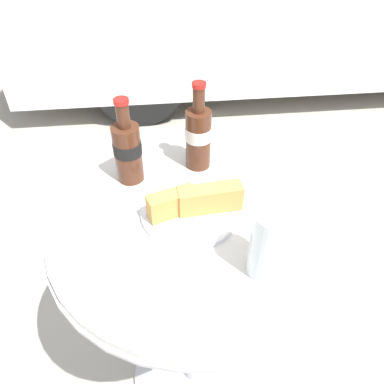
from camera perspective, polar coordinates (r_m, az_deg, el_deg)
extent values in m
plane|color=#A8A093|center=(1.48, 0.15, -25.91)|extent=(30.00, 30.00, 0.00)
cylinder|color=#B7B7BC|center=(1.47, 0.15, -25.75)|extent=(0.41, 0.41, 0.02)
cylinder|color=#B7B7BC|center=(1.13, 0.18, -18.13)|extent=(0.06, 0.06, 0.74)
cylinder|color=#B7B7BC|center=(0.84, 0.24, -5.27)|extent=(0.64, 0.64, 0.01)
cylinder|color=beige|center=(0.83, 0.24, -4.55)|extent=(0.63, 0.63, 0.02)
cylinder|color=#4C2819|center=(0.93, 0.96, 8.00)|extent=(0.06, 0.06, 0.15)
cylinder|color=silver|center=(0.92, 0.97, 8.96)|extent=(0.06, 0.06, 0.03)
cylinder|color=#4C2819|center=(0.88, 1.04, 13.90)|extent=(0.03, 0.03, 0.06)
cylinder|color=red|center=(0.86, 1.07, 16.02)|extent=(0.03, 0.03, 0.01)
cylinder|color=#4C2819|center=(0.90, -9.70, 5.77)|extent=(0.07, 0.07, 0.15)
cylinder|color=black|center=(0.89, -9.83, 6.69)|extent=(0.07, 0.07, 0.03)
cylinder|color=#4C2819|center=(0.85, -10.48, 11.41)|extent=(0.03, 0.03, 0.06)
cylinder|color=red|center=(0.83, -10.77, 13.45)|extent=(0.03, 0.03, 0.01)
cylinder|color=silver|center=(0.70, 11.64, -8.59)|extent=(0.07, 0.07, 0.11)
cylinder|color=silver|center=(0.69, 11.82, -7.72)|extent=(0.07, 0.07, 0.15)
cylinder|color=white|center=(0.83, -0.37, -3.01)|extent=(0.22, 0.22, 0.01)
cube|color=white|center=(0.83, -0.37, -2.66)|extent=(0.17, 0.17, 0.00)
cube|color=#C68E47|center=(0.80, -3.13, -1.77)|extent=(0.11, 0.07, 0.06)
cube|color=#C68E47|center=(0.81, 2.75, -0.97)|extent=(0.14, 0.05, 0.06)
cube|color=silver|center=(3.50, 16.80, 24.84)|extent=(4.41, 1.70, 0.63)
cylinder|color=black|center=(4.03, -8.23, 25.32)|extent=(0.61, 0.20, 0.61)
cylinder|color=black|center=(2.62, -8.21, 16.69)|extent=(0.61, 0.20, 0.61)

